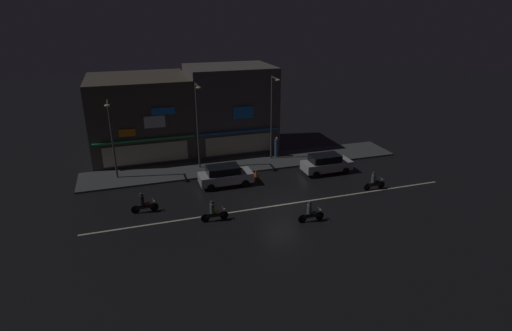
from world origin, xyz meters
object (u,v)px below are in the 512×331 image
motorcycle_following (214,212)px  motorcycle_opposite_lane (310,213)px  parked_car_trailing (225,175)px  streetlamp_west (111,133)px  motorcycle_lead (374,182)px  streetlamp_mid (198,120)px  traffic_cone (256,173)px  parked_car_near_kerb (326,163)px  motorcycle_trailing_far (144,204)px  streetlamp_east (272,112)px  pedestrian_on_sidewalk (277,147)px

motorcycle_following → motorcycle_opposite_lane: same height
parked_car_trailing → motorcycle_opposite_lane: (4.01, -7.67, -0.24)m
streetlamp_west → motorcycle_opposite_lane: streetlamp_west is taller
motorcycle_lead → motorcycle_opposite_lane: bearing=-153.0°
streetlamp_mid → traffic_cone: streetlamp_mid is taller
parked_car_trailing → parked_car_near_kerb: bearing=-0.7°
parked_car_near_kerb → motorcycle_following: 12.48m
streetlamp_west → motorcycle_trailing_far: size_ratio=3.50×
streetlamp_east → motorcycle_trailing_far: 14.71m
pedestrian_on_sidewalk → streetlamp_west: bearing=-171.2°
motorcycle_following → parked_car_trailing: bearing=-114.5°
motorcycle_lead → motorcycle_opposite_lane: (-7.04, -3.19, 0.00)m
pedestrian_on_sidewalk → parked_car_trailing: pedestrian_on_sidewalk is taller
streetlamp_east → motorcycle_following: bearing=-128.3°
streetlamp_west → parked_car_near_kerb: size_ratio=1.54×
parked_car_near_kerb → motorcycle_following: bearing=-154.0°
streetlamp_mid → streetlamp_east: 6.93m
motorcycle_opposite_lane → traffic_cone: size_ratio=3.45×
pedestrian_on_sidewalk → motorcycle_trailing_far: (-12.90, -7.68, -0.39)m
streetlamp_west → motorcycle_opposite_lane: bearing=-43.0°
streetlamp_east → pedestrian_on_sidewalk: bearing=38.9°
streetlamp_mid → motorcycle_trailing_far: (-5.29, -6.86, -3.94)m
motorcycle_following → streetlamp_mid: bearing=-98.4°
motorcycle_lead → pedestrian_on_sidewalk: bearing=119.5°
streetlamp_mid → motorcycle_lead: 15.51m
motorcycle_lead → motorcycle_trailing_far: same height
streetlamp_mid → streetlamp_east: bearing=2.2°
streetlamp_west → parked_car_near_kerb: 18.16m
streetlamp_mid → parked_car_near_kerb: size_ratio=1.76×
pedestrian_on_sidewalk → motorcycle_lead: (4.75, -9.33, -0.39)m
motorcycle_lead → motorcycle_opposite_lane: 7.74m
streetlamp_east → parked_car_near_kerb: 6.77m
streetlamp_mid → motorcycle_lead: size_ratio=3.99×
traffic_cone → streetlamp_west: bearing=165.9°
parked_car_near_kerb → streetlamp_mid: bearing=158.2°
parked_car_trailing → streetlamp_west: bearing=155.2°
streetlamp_east → motorcycle_following: streetlamp_east is taller
streetlamp_west → streetlamp_east: streetlamp_east is taller
streetlamp_mid → pedestrian_on_sidewalk: streetlamp_mid is taller
motorcycle_following → motorcycle_trailing_far: 5.21m
motorcycle_lead → parked_car_near_kerb: bearing=117.2°
streetlamp_west → motorcycle_following: bearing=-56.7°
motorcycle_opposite_lane → parked_car_near_kerb: bearing=-117.8°
streetlamp_east → motorcycle_lead: size_ratio=4.10×
streetlamp_west → motorcycle_opposite_lane: size_ratio=3.50×
streetlamp_west → traffic_cone: 12.29m
parked_car_trailing → traffic_cone: bearing=19.1°
streetlamp_east → streetlamp_mid: bearing=-177.8°
parked_car_near_kerb → motorcycle_following: size_ratio=2.26×
streetlamp_mid → streetlamp_east: streetlamp_east is taller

